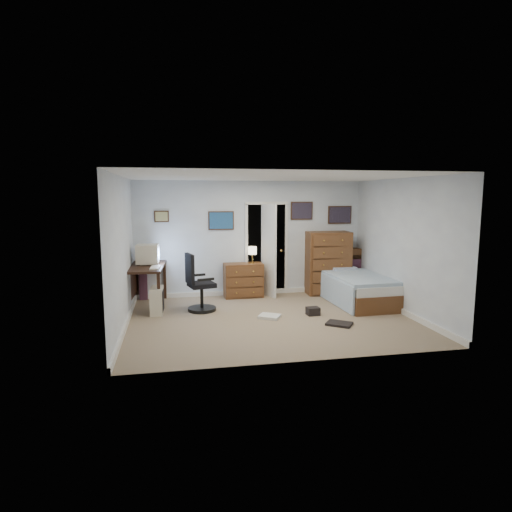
{
  "coord_description": "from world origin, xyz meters",
  "views": [
    {
      "loc": [
        -1.66,
        -7.2,
        2.17
      ],
      "look_at": [
        -0.21,
        0.3,
        1.1
      ],
      "focal_mm": 30.0,
      "sensor_mm": 36.0,
      "label": 1
    }
  ],
  "objects_px": {
    "tall_dresser": "(328,263)",
    "low_dresser": "(243,280)",
    "computer_desk": "(142,275)",
    "bed": "(356,288)",
    "office_chair": "(199,289)"
  },
  "relations": [
    {
      "from": "computer_desk",
      "to": "bed",
      "type": "bearing_deg",
      "value": -2.97
    },
    {
      "from": "low_dresser",
      "to": "bed",
      "type": "bearing_deg",
      "value": -25.19
    },
    {
      "from": "computer_desk",
      "to": "office_chair",
      "type": "relative_size",
      "value": 1.32
    },
    {
      "from": "computer_desk",
      "to": "office_chair",
      "type": "distance_m",
      "value": 1.21
    },
    {
      "from": "office_chair",
      "to": "tall_dresser",
      "type": "relative_size",
      "value": 0.8
    },
    {
      "from": "computer_desk",
      "to": "tall_dresser",
      "type": "height_order",
      "value": "tall_dresser"
    },
    {
      "from": "computer_desk",
      "to": "low_dresser",
      "type": "relative_size",
      "value": 1.78
    },
    {
      "from": "office_chair",
      "to": "low_dresser",
      "type": "bearing_deg",
      "value": 29.17
    },
    {
      "from": "office_chair",
      "to": "bed",
      "type": "distance_m",
      "value": 3.21
    },
    {
      "from": "bed",
      "to": "office_chair",
      "type": "bearing_deg",
      "value": 178.48
    },
    {
      "from": "office_chair",
      "to": "computer_desk",
      "type": "bearing_deg",
      "value": 139.29
    },
    {
      "from": "computer_desk",
      "to": "tall_dresser",
      "type": "xyz_separation_m",
      "value": [
        4.0,
        0.44,
        0.06
      ]
    },
    {
      "from": "bed",
      "to": "tall_dresser",
      "type": "bearing_deg",
      "value": 104.81
    },
    {
      "from": "tall_dresser",
      "to": "low_dresser",
      "type": "bearing_deg",
      "value": -177.33
    },
    {
      "from": "computer_desk",
      "to": "bed",
      "type": "height_order",
      "value": "computer_desk"
    }
  ]
}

